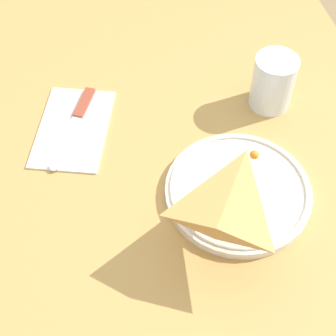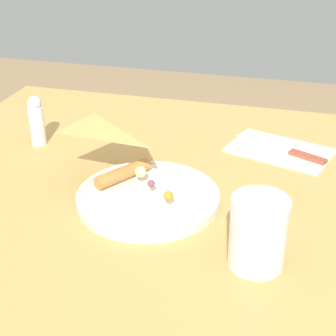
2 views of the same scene
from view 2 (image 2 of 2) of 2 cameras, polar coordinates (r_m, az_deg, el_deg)
name	(u,v)px [view 2 (image 2 of 2)]	position (r m, az deg, el deg)	size (l,w,h in m)	color
dining_table	(221,236)	(0.98, 5.90, -7.56)	(1.23, 0.83, 0.76)	tan
plate_pizza	(148,194)	(0.87, -2.22, -2.93)	(0.24, 0.24, 0.05)	silver
milk_glass	(258,234)	(0.72, 9.94, -7.18)	(0.08, 0.08, 0.11)	white
napkin_folded	(280,150)	(1.07, 12.27, 1.93)	(0.23, 0.18, 0.00)	white
butter_knife	(284,150)	(1.07, 12.78, 1.99)	(0.19, 0.11, 0.01)	#99422D
salt_shaker	(37,120)	(1.09, -14.37, 5.14)	(0.03, 0.03, 0.10)	silver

